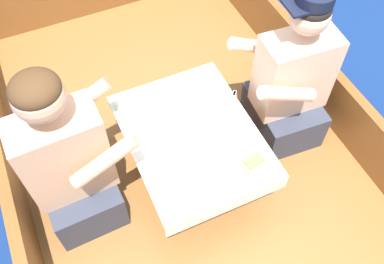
{
  "coord_description": "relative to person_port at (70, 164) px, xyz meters",
  "views": [
    {
      "loc": [
        -0.54,
        -1.17,
        2.48
      ],
      "look_at": [
        0.0,
        0.01,
        0.66
      ],
      "focal_mm": 40.0,
      "sensor_mm": 36.0,
      "label": 1
    }
  ],
  "objects": [
    {
      "name": "bowl_port_near",
      "position": [
        0.38,
        0.28,
        -0.04
      ],
      "size": [
        0.12,
        0.12,
        0.04
      ],
      "color": "silver",
      "rests_on": "cockpit_table"
    },
    {
      "name": "gunwale_starboard",
      "position": [
        1.59,
        -0.05,
        -0.25
      ],
      "size": [
        0.06,
        3.38,
        0.36
      ],
      "primitive_type": "cube",
      "color": "brown",
      "rests_on": "boat_deck"
    },
    {
      "name": "bowl_port_far",
      "position": [
        0.6,
        -0.35,
        -0.04
      ],
      "size": [
        0.11,
        0.11,
        0.04
      ],
      "color": "silver",
      "rests_on": "cockpit_table"
    },
    {
      "name": "cockpit_table",
      "position": [
        0.63,
        -0.04,
        -0.1
      ],
      "size": [
        0.66,
        0.86,
        0.37
      ],
      "color": "#B2B2B7",
      "rests_on": "boat_deck"
    },
    {
      "name": "gunwale_port",
      "position": [
        -0.33,
        -0.05,
        -0.25
      ],
      "size": [
        0.06,
        3.38,
        0.36
      ],
      "primitive_type": "cube",
      "color": "brown",
      "rests_on": "boat_deck"
    },
    {
      "name": "coffee_cup_starboard",
      "position": [
        0.86,
        -0.04,
        -0.03
      ],
      "size": [
        0.09,
        0.07,
        0.06
      ],
      "color": "silver",
      "rests_on": "cockpit_table"
    },
    {
      "name": "bowl_starboard_near",
      "position": [
        0.8,
        0.1,
        -0.04
      ],
      "size": [
        0.13,
        0.13,
        0.04
      ],
      "color": "silver",
      "rests_on": "cockpit_table"
    },
    {
      "name": "person_port",
      "position": [
        0.0,
        0.0,
        0.0
      ],
      "size": [
        0.53,
        0.45,
        1.04
      ],
      "rotation": [
        0.0,
        0.0,
        0.04
      ],
      "color": "#333847",
      "rests_on": "boat_deck"
    },
    {
      "name": "coffee_cup_port",
      "position": [
        0.42,
        -0.3,
        -0.03
      ],
      "size": [
        0.09,
        0.07,
        0.06
      ],
      "color": "silver",
      "rests_on": "cockpit_table"
    },
    {
      "name": "plate_bread",
      "position": [
        0.61,
        -0.11,
        -0.06
      ],
      "size": [
        0.21,
        0.21,
        0.01
      ],
      "color": "silver",
      "rests_on": "cockpit_table"
    },
    {
      "name": "sandwich",
      "position": [
        0.82,
        -0.35,
        -0.03
      ],
      "size": [
        0.12,
        0.09,
        0.05
      ],
      "rotation": [
        0.0,
        0.0,
        0.18
      ],
      "color": "#E0BC7F",
      "rests_on": "plate_sandwich"
    },
    {
      "name": "utensil_spoon_starboard",
      "position": [
        0.74,
        -0.0,
        -0.06
      ],
      "size": [
        0.16,
        0.08,
        0.01
      ],
      "rotation": [
        0.0,
        0.0,
        2.73
      ],
      "color": "silver",
      "rests_on": "cockpit_table"
    },
    {
      "name": "bowl_center_far",
      "position": [
        0.41,
        0.12,
        -0.04
      ],
      "size": [
        0.14,
        0.14,
        0.04
      ],
      "color": "silver",
      "rests_on": "cockpit_table"
    },
    {
      "name": "boat_deck",
      "position": [
        0.63,
        -0.05,
        -0.57
      ],
      "size": [
        1.98,
        3.38,
        0.28
      ],
      "primitive_type": "cube",
      "color": "brown",
      "rests_on": "ground_plane"
    },
    {
      "name": "utensil_fork_port",
      "position": [
        0.93,
        0.08,
        -0.06
      ],
      "size": [
        0.13,
        0.14,
        0.0
      ],
      "rotation": [
        0.0,
        0.0,
        0.85
      ],
      "color": "silver",
      "rests_on": "cockpit_table"
    },
    {
      "name": "ground_plane",
      "position": [
        0.63,
        -0.05,
        -0.71
      ],
      "size": [
        60.0,
        60.0,
        0.0
      ],
      "primitive_type": "plane",
      "color": "navy"
    },
    {
      "name": "plate_sandwich",
      "position": [
        0.82,
        -0.35,
        -0.06
      ],
      "size": [
        0.21,
        0.21,
        0.01
      ],
      "color": "silver",
      "rests_on": "cockpit_table"
    },
    {
      "name": "utensil_knife_starboard",
      "position": [
        0.61,
        0.25,
        -0.06
      ],
      "size": [
        0.08,
        0.16,
        0.0
      ],
      "rotation": [
        0.0,
        0.0,
        1.99
      ],
      "color": "silver",
      "rests_on": "cockpit_table"
    },
    {
      "name": "utensil_spoon_center",
      "position": [
        0.37,
        -0.4,
        -0.06
      ],
      "size": [
        0.05,
        0.17,
        0.01
      ],
      "rotation": [
        0.0,
        0.0,
        1.38
      ],
      "color": "silver",
      "rests_on": "cockpit_table"
    },
    {
      "name": "person_starboard",
      "position": [
        1.26,
        0.01,
        -0.02
      ],
      "size": [
        0.54,
        0.47,
        1.02
      ],
      "rotation": [
        0.0,
        0.0,
        3.07
      ],
      "color": "#333847",
      "rests_on": "boat_deck"
    }
  ]
}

